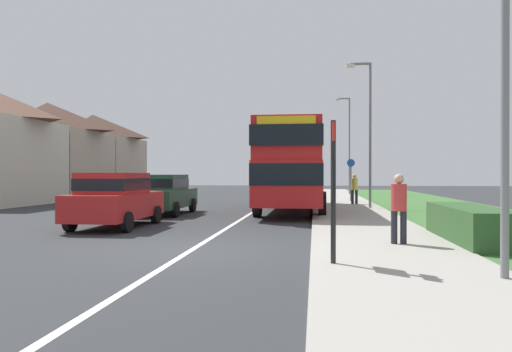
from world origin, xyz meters
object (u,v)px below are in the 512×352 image
Objects in this scene: bus_stop_sign at (333,181)px; double_decker_bus at (293,163)px; parked_car_dark_green at (163,193)px; street_lamp_near at (498,3)px; pedestrian_walking_away at (354,187)px; parked_car_red at (115,198)px; street_lamp_mid at (368,125)px; cycle_route_sign at (351,178)px; street_lamp_far at (348,140)px; pedestrian_at_stop at (399,205)px.

double_decker_bus is at bearing 95.63° from bus_stop_sign.
double_decker_bus reaches higher than parked_car_dark_green.
street_lamp_near is (3.66, -13.95, 2.08)m from double_decker_bus.
pedestrian_walking_away is 0.64× the size of bus_stop_sign.
street_lamp_near is (8.86, -6.88, 3.29)m from parked_car_red.
street_lamp_mid is at bearing 44.09° from parked_car_red.
parked_car_red is 1.65× the size of cycle_route_sign.
street_lamp_far is (8.82, 19.22, 3.46)m from parked_car_dark_green.
pedestrian_walking_away is at bearing 92.10° from street_lamp_near.
pedestrian_at_stop is 3.02m from bus_stop_sign.
street_lamp_far is (2.28, 30.10, 2.82)m from bus_stop_sign.
street_lamp_far is (0.18, 15.83, 0.43)m from street_lamp_mid.
pedestrian_at_stop is 0.22× the size of street_lamp_far.
street_lamp_near reaches higher than street_lamp_mid.
street_lamp_mid is (8.59, 8.32, 3.00)m from parked_car_red.
street_lamp_near reaches higher than cycle_route_sign.
street_lamp_near is (2.38, -0.93, 2.68)m from bus_stop_sign.
parked_car_red is 2.49× the size of pedestrian_walking_away.
parked_car_dark_green is at bearing -157.85° from double_decker_bus.
cycle_route_sign is at bearing 84.95° from bus_stop_sign.
double_decker_bus is 1.40× the size of street_lamp_near.
street_lamp_near is 0.96× the size of street_lamp_far.
street_lamp_mid is at bearing -90.64° from street_lamp_far.
pedestrian_at_stop is at bearing -74.94° from double_decker_bus.
double_decker_bus is 4.08× the size of cycle_route_sign.
street_lamp_far is (-0.10, 31.03, 0.15)m from street_lamp_near.
street_lamp_mid reaches higher than pedestrian_walking_away.
parked_car_dark_green is 15.16m from street_lamp_near.
pedestrian_at_stop is at bearing -90.64° from cycle_route_sign.
parked_car_red is 1.60× the size of bus_stop_sign.
street_lamp_far reaches higher than parked_car_dark_green.
cycle_route_sign is 0.33× the size of street_lamp_far.
bus_stop_sign is at bearing -98.39° from street_lamp_mid.
parked_car_dark_green is (-0.05, 4.93, -0.03)m from parked_car_red.
street_lamp_near reaches higher than pedestrian_at_stop.
cycle_route_sign reaches higher than pedestrian_walking_away.
cycle_route_sign is (8.26, 8.64, 0.52)m from parked_car_dark_green.
cycle_route_sign is at bearing 89.36° from pedestrian_at_stop.
parked_car_dark_green is 2.59× the size of pedestrian_at_stop.
street_lamp_far reaches higher than pedestrian_at_stop.
pedestrian_at_stop is at bearing -91.55° from street_lamp_far.
pedestrian_walking_away is 0.66× the size of cycle_route_sign.
cycle_route_sign is (8.21, 13.56, 0.50)m from parked_car_red.
street_lamp_far is at bearing 86.99° from cycle_route_sign.
street_lamp_near is (0.66, -20.45, 2.79)m from cycle_route_sign.
street_lamp_far is (0.56, 13.14, 3.39)m from pedestrian_walking_away.
parked_car_dark_green is 2.59× the size of pedestrian_walking_away.
pedestrian_walking_away is at bearing -92.43° from street_lamp_far.
cycle_route_sign is at bearing 58.81° from parked_car_red.
pedestrian_walking_away is 0.23× the size of street_lamp_near.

